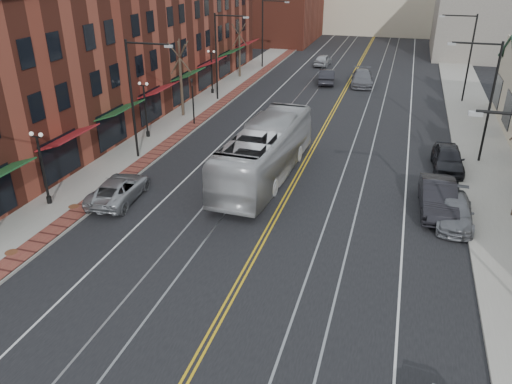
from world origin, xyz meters
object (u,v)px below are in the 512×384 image
Objects in this scene: transit_bus at (265,151)px; parked_car_c at (454,211)px; parked_car_d at (448,158)px; parked_car_b at (438,197)px; parked_suv at (119,189)px.

transit_bus is 2.77× the size of parked_car_c.
parked_car_c is 0.97× the size of parked_car_d.
transit_bus is 11.72m from parked_car_c.
parked_car_c is (0.83, -1.10, -0.19)m from parked_car_b.
parked_car_c is (18.60, 2.70, -0.03)m from parked_suv.
transit_bus is 10.67m from parked_car_b.
transit_bus is 9.27m from parked_suv.
parked_car_c is at bearing -55.62° from parked_car_b.
transit_bus is 2.45× the size of parked_car_b.
parked_suv is 21.23m from parked_car_d.
parked_suv is (-7.30, -5.61, -1.08)m from transit_bus.
parked_car_d is (11.30, 4.62, -0.96)m from transit_bus.
transit_bus is at bearing 167.47° from parked_car_b.
parked_car_d is at bearing -155.26° from transit_bus.
parked_suv is at bearing -170.66° from parked_car_b.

